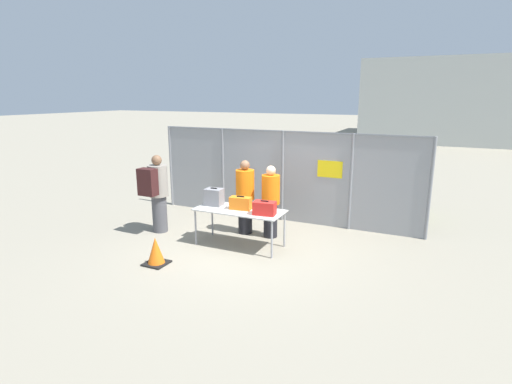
% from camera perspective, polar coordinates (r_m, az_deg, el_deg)
% --- Properties ---
extents(ground_plane, '(120.00, 120.00, 0.00)m').
position_cam_1_polar(ground_plane, '(8.47, -1.60, -7.89)').
color(ground_plane, gray).
extents(fence_section, '(6.90, 0.07, 2.27)m').
position_cam_1_polar(fence_section, '(10.00, 3.84, 2.54)').
color(fence_section, gray).
rests_on(fence_section, ground_plane).
extents(inspection_table, '(1.87, 0.80, 0.80)m').
position_cam_1_polar(inspection_table, '(8.33, -2.36, -2.91)').
color(inspection_table, silver).
rests_on(inspection_table, ground_plane).
extents(suitcase_grey, '(0.39, 0.31, 0.39)m').
position_cam_1_polar(suitcase_grey, '(8.63, -6.01, -0.71)').
color(suitcase_grey, slate).
rests_on(suitcase_grey, inspection_table).
extents(suitcase_orange, '(0.46, 0.27, 0.29)m').
position_cam_1_polar(suitcase_orange, '(8.29, -2.23, -1.60)').
color(suitcase_orange, orange).
rests_on(suitcase_orange, inspection_table).
extents(suitcase_red, '(0.47, 0.31, 0.29)m').
position_cam_1_polar(suitcase_red, '(7.92, 1.23, -2.32)').
color(suitcase_red, red).
rests_on(suitcase_red, inspection_table).
extents(traveler_hooded, '(0.45, 0.69, 1.80)m').
position_cam_1_polar(traveler_hooded, '(9.37, -14.03, 0.18)').
color(traveler_hooded, '#4C4C51').
rests_on(traveler_hooded, ground_plane).
extents(security_worker_near, '(0.40, 0.40, 1.62)m').
position_cam_1_polar(security_worker_near, '(8.84, 2.11, -1.24)').
color(security_worker_near, black).
rests_on(security_worker_near, ground_plane).
extents(security_worker_far, '(0.42, 0.42, 1.70)m').
position_cam_1_polar(security_worker_far, '(9.08, -1.57, -0.58)').
color(security_worker_far, black).
rests_on(security_worker_far, ground_plane).
extents(utility_trailer, '(4.24, 2.15, 0.67)m').
position_cam_1_polar(utility_trailer, '(11.46, 14.53, -0.48)').
color(utility_trailer, '#4C6B47').
rests_on(utility_trailer, ground_plane).
extents(distant_hangar, '(15.85, 11.87, 5.46)m').
position_cam_1_polar(distant_hangar, '(33.60, 30.12, 11.19)').
color(distant_hangar, '#B2B7B2').
rests_on(distant_hangar, ground_plane).
extents(traffic_cone, '(0.42, 0.42, 0.53)m').
position_cam_1_polar(traffic_cone, '(7.81, -14.13, -8.30)').
color(traffic_cone, black).
rests_on(traffic_cone, ground_plane).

